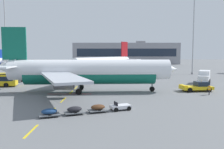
{
  "coord_description": "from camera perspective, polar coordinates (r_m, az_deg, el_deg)",
  "views": [
    {
      "loc": [
        25.77,
        -20.11,
        7.53
      ],
      "look_at": [
        25.8,
        25.71,
        3.22
      ],
      "focal_mm": 37.52,
      "sensor_mm": 36.0,
      "label": 1
    }
  ],
  "objects": [
    {
      "name": "ground_power_truck",
      "position": [
        60.88,
        21.5,
        -0.55
      ],
      "size": [
        5.18,
        7.35,
        3.14
      ],
      "color": "black",
      "rests_on": "ground"
    },
    {
      "name": "terminal_satellite",
      "position": [
        161.62,
        3.27,
        5.13
      ],
      "size": [
        68.76,
        24.62,
        15.34
      ],
      "color": "gray",
      "rests_on": "ground"
    },
    {
      "name": "airliner_mid_left",
      "position": [
        82.63,
        -1.84,
        2.78
      ],
      "size": [
        28.45,
        30.59,
        11.76
      ],
      "color": "white",
      "rests_on": "ground"
    },
    {
      "name": "pushback_tug",
      "position": [
        48.71,
        20.03,
        -2.78
      ],
      "size": [
        6.3,
        3.75,
        2.08
      ],
      "color": "yellow",
      "rests_on": "ground"
    },
    {
      "name": "fuel_service_truck",
      "position": [
        66.16,
        -22.83,
        -0.16
      ],
      "size": [
        6.72,
        6.57,
        3.14
      ],
      "color": "black",
      "rests_on": "ground"
    },
    {
      "name": "ground",
      "position": [
        62.23,
        13.19,
        -1.72
      ],
      "size": [
        400.0,
        400.0,
        0.0
      ],
      "primitive_type": "plane",
      "color": "slate"
    },
    {
      "name": "apron_light_mast_near",
      "position": [
        85.26,
        -24.66,
        11.13
      ],
      "size": [
        1.8,
        1.8,
        27.32
      ],
      "color": "slate",
      "rests_on": "ground"
    },
    {
      "name": "ground_crew_worker",
      "position": [
        45.26,
        22.58,
        -3.33
      ],
      "size": [
        0.37,
        0.69,
        1.76
      ],
      "color": "#232328",
      "rests_on": "ground"
    },
    {
      "name": "apron_paint_markings",
      "position": [
        60.05,
        -7.48,
        -1.88
      ],
      "size": [
        8.0,
        98.97,
        0.01
      ],
      "color": "yellow",
      "rests_on": "ground"
    },
    {
      "name": "apron_light_mast_far",
      "position": [
        86.7,
        19.26,
        12.22
      ],
      "size": [
        1.8,
        1.8,
        30.15
      ],
      "color": "slate",
      "rests_on": "ground"
    },
    {
      "name": "baggage_train",
      "position": [
        29.52,
        -6.23,
        -8.37
      ],
      "size": [
        11.34,
        5.59,
        1.14
      ],
      "color": "silver",
      "rests_on": "ground"
    },
    {
      "name": "airliner_foreground",
      "position": [
        44.59,
        -6.08,
        0.73
      ],
      "size": [
        34.78,
        34.59,
        12.2
      ],
      "color": "white",
      "rests_on": "ground"
    }
  ]
}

